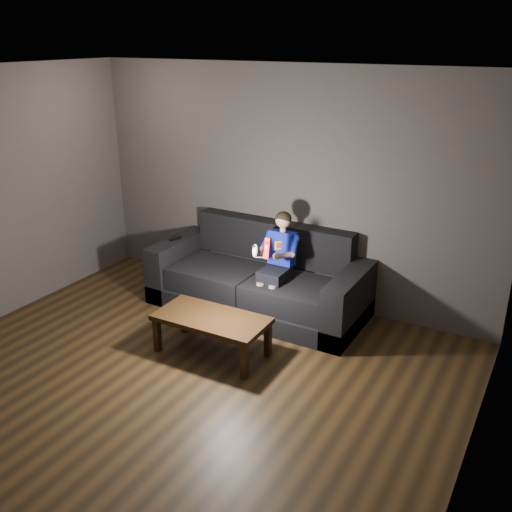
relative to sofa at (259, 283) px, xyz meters
The scene contains 10 objects.
floor 2.06m from the sofa, 87.80° to the right, with size 5.00×5.00×0.00m, color black.
back_wall 1.14m from the sofa, 80.52° to the left, with size 5.00×0.04×2.70m, color #3F3B36.
right_wall 3.44m from the sofa, 38.26° to the right, with size 0.04×5.00×2.70m, color #3F3B36.
ceiling 3.14m from the sofa, 87.80° to the right, with size 5.00×5.00×0.02m, color silver.
sofa is the anchor object (origin of this frame).
child 0.52m from the sofa, 16.06° to the right, with size 0.42×0.51×1.03m.
wii_remote_red 0.88m from the sofa, 53.07° to the right, with size 0.06×0.08×0.22m.
nunchuk_white 0.79m from the sofa, 66.01° to the right, with size 0.08×0.10×0.14m.
wii_remote_black 1.17m from the sofa, behind, with size 0.07×0.16×0.03m.
coffee_table 1.12m from the sofa, 85.43° to the right, with size 1.12×0.57×0.40m.
Camera 1 is at (2.84, -3.19, 2.98)m, focal length 40.00 mm.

